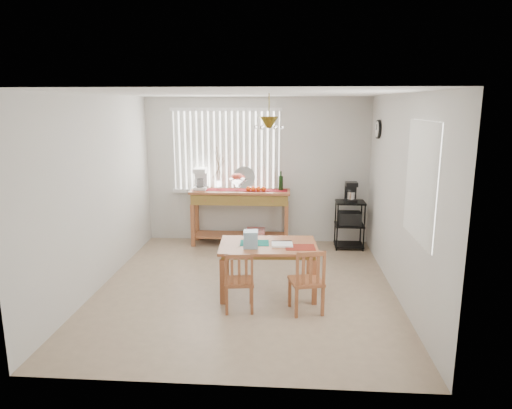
# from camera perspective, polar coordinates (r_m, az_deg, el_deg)

# --- Properties ---
(ground) EXTENTS (4.00, 4.50, 0.01)m
(ground) POSITION_cam_1_polar(r_m,az_deg,el_deg) (6.39, -1.26, -10.33)
(ground) COLOR tan
(room_shell) EXTENTS (4.20, 4.70, 2.70)m
(room_shell) POSITION_cam_1_polar(r_m,az_deg,el_deg) (5.96, -1.29, 4.94)
(room_shell) COLOR beige
(room_shell) RESTS_ON ground
(sideboard) EXTENTS (1.75, 0.49, 0.99)m
(sideboard) POSITION_cam_1_polar(r_m,az_deg,el_deg) (8.08, -1.91, 0.08)
(sideboard) COLOR #A35D37
(sideboard) RESTS_ON ground
(sideboard_items) EXTENTS (1.67, 0.42, 0.76)m
(sideboard_items) POSITION_cam_1_polar(r_m,az_deg,el_deg) (8.05, -3.87, 2.92)
(sideboard_items) COLOR maroon
(sideboard_items) RESTS_ON sideboard
(wire_cart) EXTENTS (0.49, 0.39, 0.84)m
(wire_cart) POSITION_cam_1_polar(r_m,az_deg,el_deg) (8.07, 11.62, -1.93)
(wire_cart) COLOR black
(wire_cart) RESTS_ON ground
(cart_items) EXTENTS (0.20, 0.24, 0.34)m
(cart_items) POSITION_cam_1_polar(r_m,az_deg,el_deg) (7.97, 11.76, 1.50)
(cart_items) COLOR black
(cart_items) RESTS_ON wire_cart
(dining_table) EXTENTS (1.31, 0.88, 0.68)m
(dining_table) POSITION_cam_1_polar(r_m,az_deg,el_deg) (6.01, 1.53, -5.68)
(dining_table) COLOR #A35D37
(dining_table) RESTS_ON ground
(table_items) EXTENTS (0.99, 0.44, 0.22)m
(table_items) POSITION_cam_1_polar(r_m,az_deg,el_deg) (5.86, 0.35, -4.54)
(table_items) COLOR #136F63
(table_items) RESTS_ON dining_table
(chair_left) EXTENTS (0.39, 0.39, 0.76)m
(chair_left) POSITION_cam_1_polar(r_m,az_deg,el_deg) (5.59, -2.13, -9.61)
(chair_left) COLOR #A35D37
(chair_left) RESTS_ON ground
(chair_right) EXTENTS (0.46, 0.46, 0.81)m
(chair_right) POSITION_cam_1_polar(r_m,az_deg,el_deg) (5.56, 6.40, -9.52)
(chair_right) COLOR #A35D37
(chair_right) RESTS_ON ground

